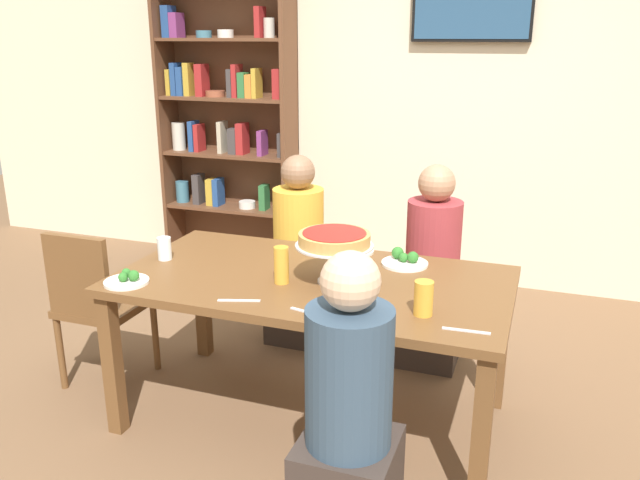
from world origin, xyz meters
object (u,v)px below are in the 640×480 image
at_px(diner_near_right, 348,431).
at_px(water_glass_clear_near, 341,255).
at_px(cutlery_fork_near, 239,300).
at_px(salad_plate_near_diner, 351,249).
at_px(cutlery_fork_far, 309,313).
at_px(deep_dish_pizza_stand, 334,242).
at_px(dining_table, 313,294).
at_px(diner_far_left, 299,263).
at_px(salad_plate_far_diner, 128,279).
at_px(beer_glass_amber_tall, 424,298).
at_px(cutlery_knife_far, 466,331).
at_px(chair_head_west, 96,301).
at_px(beer_glass_amber_short, 281,265).
at_px(television, 472,5).
at_px(diner_far_right, 431,281).
at_px(cutlery_knife_near, 358,312).
at_px(water_glass_clear_far, 164,248).
at_px(bookshelf, 227,123).

relative_size(diner_near_right, water_glass_clear_near, 10.89).
bearing_deg(water_glass_clear_near, cutlery_fork_near, -114.98).
relative_size(salad_plate_near_diner, cutlery_fork_far, 1.22).
bearing_deg(deep_dish_pizza_stand, cutlery_fork_far, -87.44).
distance_m(dining_table, cutlery_fork_near, 0.42).
xyz_separation_m(diner_far_left, salad_plate_far_diner, (-0.37, -1.15, 0.27)).
relative_size(dining_table, beer_glass_amber_tall, 12.68).
bearing_deg(water_glass_clear_near, salad_plate_far_diner, -146.36).
distance_m(diner_far_left, cutlery_knife_far, 1.63).
distance_m(salad_plate_near_diner, beer_glass_amber_tall, 0.82).
bearing_deg(beer_glass_amber_tall, chair_head_west, 174.73).
bearing_deg(cutlery_knife_far, deep_dish_pizza_stand, 150.39).
distance_m(diner_far_left, beer_glass_amber_tall, 1.45).
height_order(beer_glass_amber_short, cutlery_fork_far, beer_glass_amber_short).
bearing_deg(diner_far_left, salad_plate_far_diner, -17.70).
relative_size(dining_table, diner_far_left, 1.56).
relative_size(television, diner_far_right, 0.70).
bearing_deg(salad_plate_near_diner, water_glass_clear_near, -87.07).
height_order(beer_glass_amber_tall, cutlery_knife_far, beer_glass_amber_tall).
bearing_deg(diner_far_right, cutlery_fork_near, -28.05).
distance_m(television, water_glass_clear_near, 2.28).
bearing_deg(cutlery_fork_far, cutlery_knife_near, 34.65).
bearing_deg(diner_near_right, water_glass_clear_far, 58.14).
relative_size(deep_dish_pizza_stand, salad_plate_far_diner, 1.75).
height_order(diner_far_left, cutlery_fork_near, diner_far_left).
xyz_separation_m(dining_table, bookshelf, (-1.47, 2.01, 0.47)).
xyz_separation_m(dining_table, salad_plate_far_diner, (-0.76, -0.35, 0.10)).
bearing_deg(cutlery_fork_near, bookshelf, 100.55).
height_order(deep_dish_pizza_stand, water_glass_clear_near, deep_dish_pizza_stand).
relative_size(deep_dish_pizza_stand, cutlery_fork_far, 1.94).
relative_size(deep_dish_pizza_stand, water_glass_clear_near, 3.31).
height_order(cutlery_fork_near, cutlery_knife_near, same).
relative_size(diner_far_left, salad_plate_near_diner, 5.23).
height_order(beer_glass_amber_tall, cutlery_knife_near, beer_glass_amber_tall).
bearing_deg(cutlery_knife_near, chair_head_west, -168.78).
bearing_deg(chair_head_west, deep_dish_pizza_stand, 2.50).
xyz_separation_m(diner_far_right, deep_dish_pizza_stand, (-0.31, -0.81, 0.44)).
bearing_deg(television, bookshelf, -177.07).
bearing_deg(diner_far_right, diner_far_left, -91.53).
bearing_deg(cutlery_fork_far, deep_dish_pizza_stand, 105.79).
relative_size(water_glass_clear_far, cutlery_fork_near, 0.63).
xyz_separation_m(deep_dish_pizza_stand, cutlery_fork_far, (0.02, -0.36, -0.19)).
relative_size(cutlery_fork_near, cutlery_fork_far, 1.00).
distance_m(dining_table, salad_plate_far_diner, 0.84).
relative_size(deep_dish_pizza_stand, beer_glass_amber_tall, 2.47).
distance_m(water_glass_clear_near, cutlery_fork_near, 0.63).
height_order(diner_near_right, cutlery_fork_near, diner_near_right).
bearing_deg(beer_glass_amber_short, water_glass_clear_far, 171.68).
xyz_separation_m(deep_dish_pizza_stand, water_glass_clear_far, (-0.89, 0.01, -0.14)).
bearing_deg(beer_glass_amber_short, diner_far_right, 59.52).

